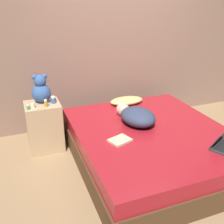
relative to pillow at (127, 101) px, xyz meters
name	(u,v)px	position (x,y,z in m)	size (l,w,h in m)	color
ground_plane	(150,160)	(-0.05, -0.84, -0.47)	(12.00, 12.00, 0.00)	#937551
wall_back	(112,38)	(-0.05, 0.45, 0.83)	(8.00, 0.06, 2.60)	#846656
bed	(151,145)	(-0.05, -0.84, -0.26)	(1.75, 2.04, 0.42)	#4C331E
nightstand	(44,126)	(-1.20, -0.10, -0.16)	(0.43, 0.40, 0.63)	tan
pillow	(127,101)	(0.00, 0.00, 0.00)	(0.49, 0.26, 0.10)	tan
person_lying	(136,116)	(-0.15, -0.62, 0.05)	(0.47, 0.68, 0.20)	#2D3851
laptop	(223,143)	(0.45, -1.45, -0.01)	(0.39, 0.33, 0.19)	#333338
teddy_bear	(41,90)	(-1.19, -0.04, 0.32)	(0.24, 0.24, 0.36)	#335693
bottle_white	(33,106)	(-1.32, -0.20, 0.19)	(0.05, 0.05, 0.06)	white
bottle_green	(28,107)	(-1.37, -0.23, 0.19)	(0.03, 0.03, 0.06)	#3D8E4C
bottle_amber	(46,103)	(-1.17, -0.22, 0.20)	(0.04, 0.04, 0.09)	gold
bottle_pink	(54,99)	(-1.04, -0.08, 0.19)	(0.04, 0.04, 0.06)	pink
bottle_blue	(53,100)	(-1.06, -0.13, 0.20)	(0.05, 0.05, 0.09)	#3866B2
book	(120,140)	(-0.51, -0.97, -0.04)	(0.27, 0.24, 0.02)	#C6B793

